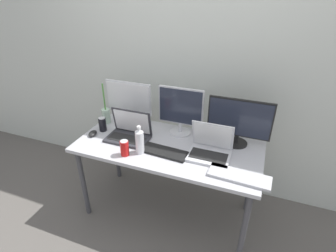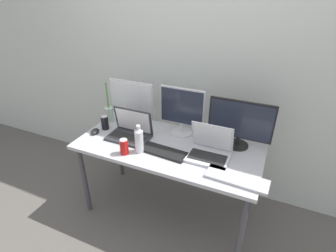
% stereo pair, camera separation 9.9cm
% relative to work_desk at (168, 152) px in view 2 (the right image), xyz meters
% --- Properties ---
extents(ground_plane, '(16.00, 16.00, 0.00)m').
position_rel_work_desk_xyz_m(ground_plane, '(0.00, 0.00, -0.67)').
color(ground_plane, '#5B5651').
extents(wall_back, '(7.00, 0.08, 2.60)m').
position_rel_work_desk_xyz_m(wall_back, '(0.00, 0.59, 0.63)').
color(wall_back, silver).
rests_on(wall_back, ground).
extents(work_desk, '(1.50, 0.69, 0.74)m').
position_rel_work_desk_xyz_m(work_desk, '(0.00, 0.00, 0.00)').
color(work_desk, '#424247').
rests_on(work_desk, ground).
extents(monitor_left, '(0.44, 0.17, 0.40)m').
position_rel_work_desk_xyz_m(monitor_left, '(-0.48, 0.25, 0.29)').
color(monitor_left, silver).
rests_on(monitor_left, work_desk).
extents(monitor_center, '(0.39, 0.18, 0.42)m').
position_rel_work_desk_xyz_m(monitor_center, '(0.03, 0.23, 0.30)').
color(monitor_center, silver).
rests_on(monitor_center, work_desk).
extents(monitor_right, '(0.50, 0.18, 0.39)m').
position_rel_work_desk_xyz_m(monitor_right, '(0.52, 0.22, 0.28)').
color(monitor_right, black).
rests_on(monitor_right, work_desk).
extents(laptop_silver, '(0.36, 0.23, 0.24)m').
position_rel_work_desk_xyz_m(laptop_silver, '(-0.35, -0.01, 0.13)').
color(laptop_silver, '#2D2D33').
rests_on(laptop_silver, work_desk).
extents(laptop_secondary, '(0.32, 0.26, 0.26)m').
position_rel_work_desk_xyz_m(laptop_secondary, '(0.35, -0.01, 0.13)').
color(laptop_secondary, silver).
rests_on(laptop_secondary, work_desk).
extents(keyboard_main, '(0.38, 0.16, 0.02)m').
position_rel_work_desk_xyz_m(keyboard_main, '(0.01, -0.11, 0.08)').
color(keyboard_main, black).
rests_on(keyboard_main, work_desk).
extents(keyboard_aux, '(0.43, 0.16, 0.02)m').
position_rel_work_desk_xyz_m(keyboard_aux, '(0.60, -0.21, 0.08)').
color(keyboard_aux, '#B2B2B7').
rests_on(keyboard_aux, work_desk).
extents(mouse_by_keyboard, '(0.09, 0.12, 0.04)m').
position_rel_work_desk_xyz_m(mouse_by_keyboard, '(-0.67, -0.08, 0.09)').
color(mouse_by_keyboard, black).
rests_on(mouse_by_keyboard, work_desk).
extents(water_bottle, '(0.07, 0.07, 0.23)m').
position_rel_work_desk_xyz_m(water_bottle, '(-0.17, -0.17, 0.18)').
color(water_bottle, silver).
rests_on(water_bottle, work_desk).
extents(soda_can_near_keyboard, '(0.07, 0.07, 0.13)m').
position_rel_work_desk_xyz_m(soda_can_near_keyboard, '(-0.63, 0.02, 0.13)').
color(soda_can_near_keyboard, black).
rests_on(soda_can_near_keyboard, work_desk).
extents(soda_can_by_laptop, '(0.07, 0.07, 0.13)m').
position_rel_work_desk_xyz_m(soda_can_by_laptop, '(-0.26, -0.24, 0.13)').
color(soda_can_by_laptop, red).
rests_on(soda_can_by_laptop, work_desk).
extents(bamboo_vase, '(0.08, 0.08, 0.39)m').
position_rel_work_desk_xyz_m(bamboo_vase, '(-0.68, 0.17, 0.15)').
color(bamboo_vase, '#B2D1B7').
rests_on(bamboo_vase, work_desk).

